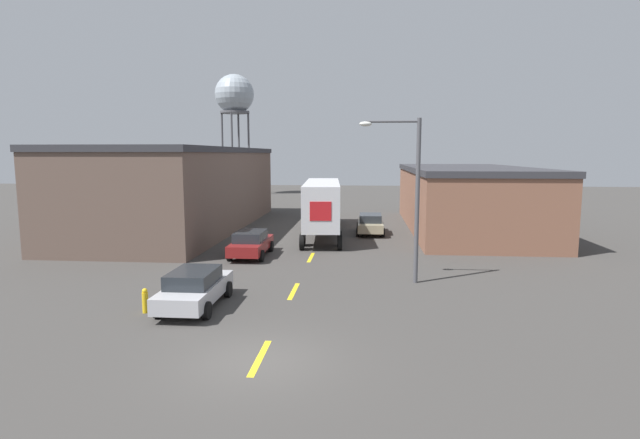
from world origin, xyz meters
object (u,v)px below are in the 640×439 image
at_px(water_tower, 234,96).
at_px(fire_hydrant, 145,301).
at_px(parked_car_left_near, 195,288).
at_px(street_lamp, 410,187).
at_px(semi_truck, 323,202).
at_px(parked_car_left_far, 251,243).
at_px(parked_car_right_far, 370,223).

height_order(water_tower, fire_hydrant, water_tower).
distance_m(parked_car_left_near, street_lamp, 10.23).
height_order(semi_truck, street_lamp, street_lamp).
distance_m(semi_truck, parked_car_left_far, 9.26).
bearing_deg(parked_car_left_near, parked_car_right_far, 69.32).
bearing_deg(fire_hydrant, street_lamp, 27.66).
bearing_deg(street_lamp, fire_hydrant, -152.34).
relative_size(street_lamp, fire_hydrant, 7.98).
height_order(parked_car_left_far, street_lamp, street_lamp).
bearing_deg(fire_hydrant, water_tower, 100.90).
bearing_deg(parked_car_left_near, street_lamp, 27.64).
height_order(semi_truck, parked_car_left_near, semi_truck).
height_order(semi_truck, fire_hydrant, semi_truck).
height_order(parked_car_right_far, street_lamp, street_lamp).
xyz_separation_m(semi_truck, parked_car_left_far, (-3.46, -8.44, -1.57)).
bearing_deg(semi_truck, street_lamp, -73.42).
xyz_separation_m(semi_truck, street_lamp, (5.03, -13.66, 2.03)).
xyz_separation_m(water_tower, street_lamp, (20.47, -48.60, -9.68)).
height_order(parked_car_left_near, fire_hydrant, parked_car_left_near).
relative_size(parked_car_left_far, street_lamp, 0.62).
bearing_deg(fire_hydrant, parked_car_left_near, 27.79).
height_order(parked_car_left_near, water_tower, water_tower).
xyz_separation_m(parked_car_left_near, water_tower, (-11.98, 53.04, 13.28)).
xyz_separation_m(semi_truck, fire_hydrant, (-5.06, -18.95, -1.88)).
xyz_separation_m(street_lamp, fire_hydrant, (-10.09, -5.29, -3.90)).
distance_m(parked_car_left_far, fire_hydrant, 10.63).
height_order(water_tower, street_lamp, water_tower).
xyz_separation_m(parked_car_left_near, parked_car_left_far, (0.00, 9.66, 0.00)).
bearing_deg(street_lamp, parked_car_right_far, 96.25).
distance_m(parked_car_left_near, water_tower, 55.97).
bearing_deg(fire_hydrant, parked_car_right_far, 66.04).
relative_size(semi_truck, street_lamp, 1.94).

